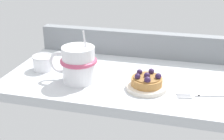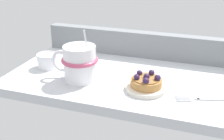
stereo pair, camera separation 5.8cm
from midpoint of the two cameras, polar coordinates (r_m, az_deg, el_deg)
ground_plane at (r=87.70cm, az=4.64°, el=-1.89°), size 67.84×38.42×2.69cm
window_rail_back at (r=101.35cm, az=7.23°, el=4.92°), size 66.48×3.86×8.51cm
dessert_plate at (r=79.13cm, az=8.63°, el=-3.50°), size 10.87×10.87×1.15cm
raspberry_tart at (r=78.24cm, az=8.72°, el=-2.20°), size 8.22×8.22×3.71cm
coffee_mug at (r=82.48cm, az=-4.35°, el=1.37°), size 13.88×10.27×14.72cm
dessert_fork at (r=78.44cm, az=20.53°, el=-5.27°), size 17.53×6.46×0.60cm
sugar_bowl at (r=93.33cm, az=-10.56°, el=1.84°), size 6.74×6.74×4.44cm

